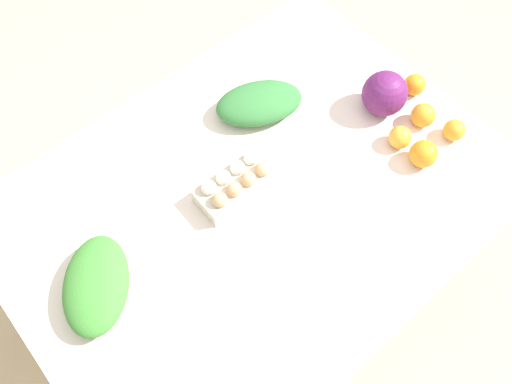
{
  "coord_description": "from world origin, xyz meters",
  "views": [
    {
      "loc": [
        0.45,
        0.52,
        2.0
      ],
      "look_at": [
        0.0,
        0.0,
        0.74
      ],
      "focal_mm": 35.0,
      "sensor_mm": 36.0,
      "label": 1
    }
  ],
  "objects_px": {
    "cabbage_purple": "(385,94)",
    "greens_bunch_dandelion": "(96,285)",
    "egg_carton": "(236,184)",
    "orange_4": "(454,130)",
    "orange_2": "(423,115)",
    "greens_bunch_chard": "(259,103)",
    "orange_0": "(414,85)",
    "orange_3": "(400,137)",
    "orange_1": "(423,154)"
  },
  "relations": [
    {
      "from": "egg_carton",
      "to": "orange_4",
      "type": "distance_m",
      "value": 0.69
    },
    {
      "from": "orange_3",
      "to": "orange_1",
      "type": "bearing_deg",
      "value": 91.84
    },
    {
      "from": "greens_bunch_dandelion",
      "to": "orange_2",
      "type": "height_order",
      "value": "greens_bunch_dandelion"
    },
    {
      "from": "cabbage_purple",
      "to": "orange_0",
      "type": "bearing_deg",
      "value": 169.31
    },
    {
      "from": "greens_bunch_chard",
      "to": "orange_3",
      "type": "relative_size",
      "value": 3.93
    },
    {
      "from": "egg_carton",
      "to": "orange_4",
      "type": "height_order",
      "value": "egg_carton"
    },
    {
      "from": "greens_bunch_chard",
      "to": "orange_0",
      "type": "height_order",
      "value": "greens_bunch_chard"
    },
    {
      "from": "cabbage_purple",
      "to": "egg_carton",
      "type": "xyz_separation_m",
      "value": [
        0.54,
        -0.07,
        -0.03
      ]
    },
    {
      "from": "orange_2",
      "to": "orange_4",
      "type": "relative_size",
      "value": 1.13
    },
    {
      "from": "cabbage_purple",
      "to": "greens_bunch_dandelion",
      "type": "relative_size",
      "value": 0.52
    },
    {
      "from": "cabbage_purple",
      "to": "orange_0",
      "type": "distance_m",
      "value": 0.14
    },
    {
      "from": "orange_0",
      "to": "greens_bunch_chard",
      "type": "bearing_deg",
      "value": -31.86
    },
    {
      "from": "greens_bunch_dandelion",
      "to": "orange_2",
      "type": "bearing_deg",
      "value": 169.49
    },
    {
      "from": "orange_1",
      "to": "orange_2",
      "type": "xyz_separation_m",
      "value": [
        -0.11,
        -0.09,
        -0.0
      ]
    },
    {
      "from": "greens_bunch_chard",
      "to": "orange_4",
      "type": "bearing_deg",
      "value": 129.86
    },
    {
      "from": "greens_bunch_chard",
      "to": "orange_2",
      "type": "xyz_separation_m",
      "value": [
        -0.36,
        0.37,
        -0.0
      ]
    },
    {
      "from": "greens_bunch_dandelion",
      "to": "orange_1",
      "type": "xyz_separation_m",
      "value": [
        -0.95,
        0.29,
        -0.0
      ]
    },
    {
      "from": "egg_carton",
      "to": "orange_0",
      "type": "relative_size",
      "value": 3.46
    },
    {
      "from": "greens_bunch_chard",
      "to": "orange_2",
      "type": "height_order",
      "value": "greens_bunch_chard"
    },
    {
      "from": "egg_carton",
      "to": "greens_bunch_chard",
      "type": "relative_size",
      "value": 0.88
    },
    {
      "from": "orange_0",
      "to": "orange_1",
      "type": "relative_size",
      "value": 0.84
    },
    {
      "from": "orange_2",
      "to": "orange_3",
      "type": "distance_m",
      "value": 0.12
    },
    {
      "from": "orange_2",
      "to": "greens_bunch_chard",
      "type": "bearing_deg",
      "value": -45.83
    },
    {
      "from": "greens_bunch_chard",
      "to": "orange_2",
      "type": "distance_m",
      "value": 0.51
    },
    {
      "from": "greens_bunch_dandelion",
      "to": "orange_4",
      "type": "distance_m",
      "value": 1.13
    },
    {
      "from": "orange_0",
      "to": "orange_2",
      "type": "distance_m",
      "value": 0.12
    },
    {
      "from": "cabbage_purple",
      "to": "greens_bunch_dandelion",
      "type": "height_order",
      "value": "cabbage_purple"
    },
    {
      "from": "cabbage_purple",
      "to": "orange_0",
      "type": "xyz_separation_m",
      "value": [
        -0.13,
        0.02,
        -0.04
      ]
    },
    {
      "from": "greens_bunch_chard",
      "to": "greens_bunch_dandelion",
      "type": "bearing_deg",
      "value": 13.57
    },
    {
      "from": "cabbage_purple",
      "to": "orange_1",
      "type": "height_order",
      "value": "cabbage_purple"
    },
    {
      "from": "greens_bunch_chard",
      "to": "orange_1",
      "type": "distance_m",
      "value": 0.52
    },
    {
      "from": "orange_3",
      "to": "orange_4",
      "type": "distance_m",
      "value": 0.17
    },
    {
      "from": "cabbage_purple",
      "to": "orange_2",
      "type": "relative_size",
      "value": 1.87
    },
    {
      "from": "egg_carton",
      "to": "greens_bunch_chard",
      "type": "bearing_deg",
      "value": 36.98
    },
    {
      "from": "greens_bunch_chard",
      "to": "orange_0",
      "type": "distance_m",
      "value": 0.51
    },
    {
      "from": "egg_carton",
      "to": "orange_3",
      "type": "xyz_separation_m",
      "value": [
        -0.48,
        0.2,
        -0.01
      ]
    },
    {
      "from": "greens_bunch_dandelion",
      "to": "orange_3",
      "type": "relative_size",
      "value": 3.89
    },
    {
      "from": "orange_1",
      "to": "orange_4",
      "type": "bearing_deg",
      "value": 178.54
    },
    {
      "from": "orange_1",
      "to": "greens_bunch_chard",
      "type": "bearing_deg",
      "value": -62.13
    },
    {
      "from": "greens_bunch_chard",
      "to": "orange_2",
      "type": "relative_size",
      "value": 3.65
    },
    {
      "from": "orange_3",
      "to": "egg_carton",
      "type": "bearing_deg",
      "value": -22.44
    },
    {
      "from": "orange_0",
      "to": "orange_3",
      "type": "bearing_deg",
      "value": 29.08
    },
    {
      "from": "orange_1",
      "to": "orange_4",
      "type": "distance_m",
      "value": 0.14
    },
    {
      "from": "greens_bunch_chard",
      "to": "orange_3",
      "type": "xyz_separation_m",
      "value": [
        -0.24,
        0.37,
        -0.01
      ]
    },
    {
      "from": "cabbage_purple",
      "to": "orange_4",
      "type": "bearing_deg",
      "value": 110.93
    },
    {
      "from": "egg_carton",
      "to": "greens_bunch_dandelion",
      "type": "height_order",
      "value": "egg_carton"
    },
    {
      "from": "cabbage_purple",
      "to": "egg_carton",
      "type": "distance_m",
      "value": 0.55
    },
    {
      "from": "cabbage_purple",
      "to": "egg_carton",
      "type": "relative_size",
      "value": 0.59
    },
    {
      "from": "egg_carton",
      "to": "greens_bunch_dandelion",
      "type": "relative_size",
      "value": 0.88
    },
    {
      "from": "orange_0",
      "to": "orange_2",
      "type": "height_order",
      "value": "orange_2"
    }
  ]
}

